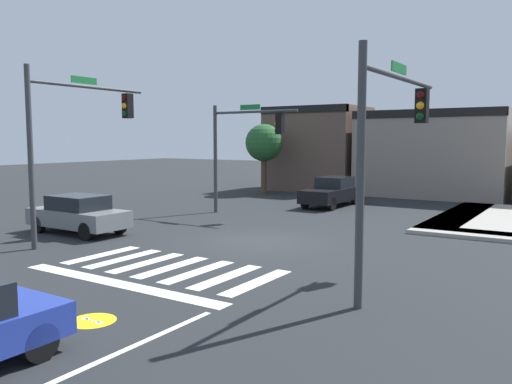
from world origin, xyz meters
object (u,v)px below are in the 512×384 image
traffic_signal_southeast (393,129)px  roadside_tree (264,143)px  traffic_signal_northwest (244,138)px  car_black (332,192)px  car_gray (78,214)px  traffic_signal_southwest (76,125)px

traffic_signal_southeast → roadside_tree: bearing=40.1°
traffic_signal_northwest → car_black: 6.43m
traffic_signal_northwest → car_black: (2.14, 5.33, -2.89)m
car_gray → roadside_tree: (-1.85, 16.42, 2.60)m
traffic_signal_southwest → car_gray: 3.67m
traffic_signal_northwest → car_black: bearing=68.1°
traffic_signal_northwest → car_gray: bearing=-108.9°
traffic_signal_southwest → traffic_signal_northwest: bearing=-9.4°
traffic_signal_southwest → roadside_tree: traffic_signal_southwest is taller
car_gray → roadside_tree: 16.72m
traffic_signal_southwest → roadside_tree: (-3.04, 17.29, -0.75)m
traffic_signal_southeast → roadside_tree: 22.23m
car_black → roadside_tree: size_ratio=0.98×
roadside_tree → car_black: bearing=-28.2°
traffic_signal_northwest → traffic_signal_southwest: (-1.39, -8.43, 0.44)m
car_gray → car_black: 13.72m
traffic_signal_southeast → traffic_signal_southwest: 11.27m
traffic_signal_northwest → traffic_signal_southwest: traffic_signal_southwest is taller
car_black → traffic_signal_southeast: bearing=29.8°
traffic_signal_northwest → car_black: traffic_signal_northwest is taller
traffic_signal_southeast → roadside_tree: traffic_signal_southeast is taller
car_gray → traffic_signal_southwest: bearing=143.6°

